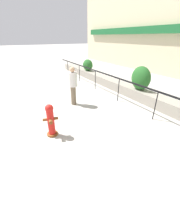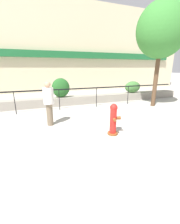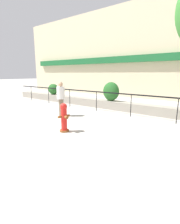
# 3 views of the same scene
# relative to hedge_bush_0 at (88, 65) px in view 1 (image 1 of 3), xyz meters

# --- Properties ---
(ground_plane) EXTENTS (120.00, 120.00, 0.00)m
(ground_plane) POSITION_rel_hedge_bush_0_xyz_m (5.05, -6.00, -0.92)
(ground_plane) COLOR #B2ADA3
(planter_wall_low) EXTENTS (18.00, 0.70, 0.50)m
(planter_wall_low) POSITION_rel_hedge_bush_0_xyz_m (5.05, 0.00, -0.67)
(planter_wall_low) COLOR gray
(planter_wall_low) RESTS_ON ground
(fence_railing_segment) EXTENTS (15.00, 0.05, 1.15)m
(fence_railing_segment) POSITION_rel_hedge_bush_0_xyz_m (5.05, -1.10, 0.10)
(fence_railing_segment) COLOR black
(fence_railing_segment) RESTS_ON ground
(hedge_bush_0) EXTENTS (0.92, 0.70, 0.84)m
(hedge_bush_0) POSITION_rel_hedge_bush_0_xyz_m (0.00, 0.00, 0.00)
(hedge_bush_0) COLOR #235B23
(hedge_bush_0) RESTS_ON planter_wall_low
(hedge_bush_1) EXTENTS (1.05, 0.70, 1.14)m
(hedge_bush_1) POSITION_rel_hedge_bush_0_xyz_m (5.34, 0.00, 0.15)
(hedge_bush_1) COLOR #235B23
(hedge_bush_1) RESTS_ON planter_wall_low
(fire_hydrant) EXTENTS (0.47, 0.48, 1.08)m
(fire_hydrant) POSITION_rel_hedge_bush_0_xyz_m (6.27, -4.80, -0.37)
(fire_hydrant) COLOR brown
(fire_hydrant) RESTS_ON ground
(pedestrian) EXTENTS (0.56, 0.56, 1.73)m
(pedestrian) POSITION_rel_hedge_bush_0_xyz_m (4.34, -3.17, 0.07)
(pedestrian) COLOR brown
(pedestrian) RESTS_ON ground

